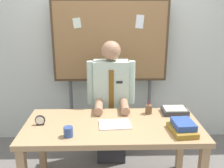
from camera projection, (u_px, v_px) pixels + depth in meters
name	position (u px, v px, depth m)	size (l,w,h in m)	color
back_wall	(110.00, 44.00, 3.40)	(6.40, 0.08, 2.70)	silver
desk	(112.00, 132.00, 2.48)	(1.69, 0.78, 0.74)	tan
person	(111.00, 107.00, 3.02)	(0.55, 0.56, 1.46)	#2D2D33
bulletin_board	(110.00, 43.00, 3.19)	(1.45, 0.09, 1.92)	#4C3823
book_stack	(183.00, 127.00, 2.28)	(0.23, 0.31, 0.10)	olive
open_notebook	(115.00, 124.00, 2.43)	(0.30, 0.22, 0.01)	silver
desk_clock	(40.00, 121.00, 2.43)	(0.10, 0.04, 0.10)	black
coffee_mug	(68.00, 132.00, 2.21)	(0.08, 0.08, 0.09)	#334C8C
pen_holder	(149.00, 109.00, 2.68)	(0.07, 0.07, 0.16)	brown
paper_tray	(175.00, 111.00, 2.70)	(0.26, 0.20, 0.06)	#333338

